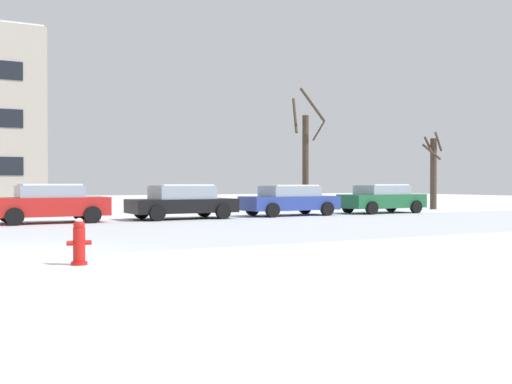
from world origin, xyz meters
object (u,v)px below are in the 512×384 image
object	(u,v)px
parked_car_red	(50,203)
parked_car_green	(382,198)
fire_hydrant	(79,241)
parked_car_blue	(290,200)
parked_car_black	(182,201)

from	to	relation	value
parked_car_red	parked_car_green	size ratio (longest dim) A/B	0.96
fire_hydrant	parked_car_blue	size ratio (longest dim) A/B	0.19
fire_hydrant	parked_car_blue	distance (m)	17.52
parked_car_green	parked_car_red	bearing A→B (deg)	-179.64
parked_car_red	parked_car_blue	size ratio (longest dim) A/B	0.93
parked_car_blue	parked_car_green	bearing A→B (deg)	-1.19
parked_car_blue	parked_car_green	xyz separation A→B (m)	(5.32, -0.11, 0.01)
parked_car_red	parked_car_black	world-z (taller)	parked_car_red
parked_car_blue	parked_car_black	bearing A→B (deg)	-178.65
fire_hydrant	parked_car_red	world-z (taller)	parked_car_red
parked_car_black	parked_car_green	size ratio (longest dim) A/B	1.02
parked_car_black	parked_car_blue	xyz separation A→B (m)	(5.32, 0.13, -0.01)
fire_hydrant	parked_car_green	xyz separation A→B (m)	(17.46, 12.51, 0.31)
fire_hydrant	parked_car_green	world-z (taller)	parked_car_green
parked_car_black	fire_hydrant	bearing A→B (deg)	-118.60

